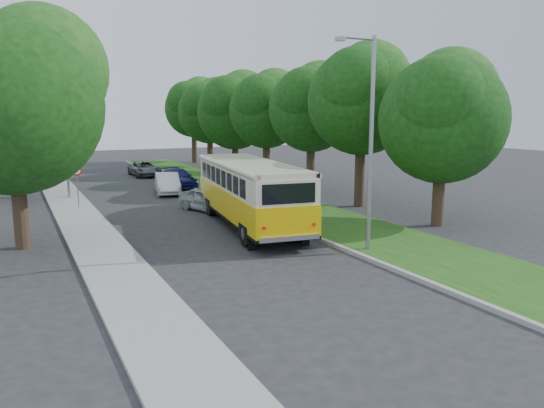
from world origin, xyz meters
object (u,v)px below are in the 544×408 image
vintage_bus (250,194)px  lamppost_near (369,137)px  car_silver (207,199)px  lamppost_far (63,132)px  car_grey (145,169)px  car_blue (178,178)px  car_white (167,183)px

vintage_bus → lamppost_near: bearing=-62.9°
vintage_bus → car_silver: vintage_bus is taller
lamppost_near → lamppost_far: 20.53m
lamppost_near → car_grey: bearing=93.6°
lamppost_near → vintage_bus: (-2.13, 6.06, -2.81)m
car_blue → car_silver: bearing=-100.9°
car_silver → car_grey: car_silver is taller
lamppost_near → car_silver: lamppost_near is taller
lamppost_near → lamppost_far: bearing=115.7°
car_grey → lamppost_near: bearing=-86.5°
car_blue → car_grey: 7.78m
lamppost_near → car_silver: (-2.50, 10.92, -3.74)m
car_silver → car_grey: 17.72m
car_blue → car_grey: car_blue is taller
vintage_bus → car_grey: bearing=97.0°
vintage_bus → car_blue: 14.86m
lamppost_far → car_silver: size_ratio=2.02×
vintage_bus → lamppost_far: bearing=126.4°
vintage_bus → car_white: size_ratio=2.53×
car_blue → lamppost_near: bearing=-90.2°
car_silver → car_blue: car_blue is taller
lamppost_far → car_silver: lamppost_far is taller
car_grey → vintage_bus: bearing=-90.9°
car_silver → vintage_bus: bearing=-103.5°
lamppost_near → car_blue: bearing=93.3°
lamppost_near → car_white: (-2.74, 18.05, -3.69)m
car_grey → car_blue: bearing=-85.7°
car_white → car_grey: 10.62m
lamppost_far → car_silver: 10.52m
car_white → car_blue: car_white is taller
lamppost_far → car_white: lamppost_far is taller
lamppost_far → car_silver: (6.40, -7.58, -3.48)m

